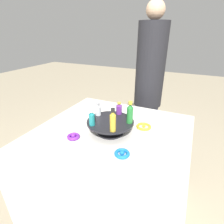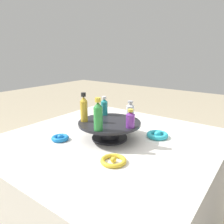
% 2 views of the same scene
% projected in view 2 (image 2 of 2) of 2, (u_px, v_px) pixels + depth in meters
% --- Properties ---
extents(party_table, '(1.02, 1.02, 0.80)m').
position_uv_depth(party_table, '(110.00, 205.00, 1.21)').
color(party_table, silver).
rests_on(party_table, ground_plane).
extents(display_stand, '(0.31, 0.31, 0.09)m').
position_uv_depth(display_stand, '(109.00, 127.00, 1.09)').
color(display_stand, black).
rests_on(display_stand, party_table).
extents(bottle_clear, '(0.04, 0.04, 0.09)m').
position_uv_depth(bottle_clear, '(130.00, 110.00, 1.13)').
color(bottle_clear, silver).
rests_on(bottle_clear, display_stand).
extents(bottle_teal, '(0.04, 0.04, 0.10)m').
position_uv_depth(bottle_teal, '(104.00, 106.00, 1.18)').
color(bottle_teal, teal).
rests_on(bottle_teal, display_stand).
extents(bottle_gold, '(0.04, 0.04, 0.14)m').
position_uv_depth(bottle_gold, '(84.00, 108.00, 1.07)').
color(bottle_gold, gold).
rests_on(bottle_gold, display_stand).
extents(bottle_green, '(0.04, 0.04, 0.15)m').
position_uv_depth(bottle_green, '(98.00, 115.00, 0.95)').
color(bottle_green, '#288438').
rests_on(bottle_green, display_stand).
extents(bottle_purple, '(0.04, 0.04, 0.09)m').
position_uv_depth(bottle_purple, '(130.00, 119.00, 0.99)').
color(bottle_purple, '#702D93').
rests_on(bottle_purple, display_stand).
extents(ribbon_bow_gold, '(0.10, 0.10, 0.02)m').
position_uv_depth(ribbon_bow_gold, '(113.00, 161.00, 0.86)').
color(ribbon_bow_gold, gold).
rests_on(ribbon_bow_gold, party_table).
extents(ribbon_bow_teal, '(0.11, 0.11, 0.03)m').
position_uv_depth(ribbon_bow_teal, '(157.00, 135.00, 1.12)').
color(ribbon_bow_teal, '#2DB7CC').
rests_on(ribbon_bow_teal, party_table).
extents(ribbon_bow_purple, '(0.08, 0.08, 0.03)m').
position_uv_depth(ribbon_bow_purple, '(107.00, 121.00, 1.34)').
color(ribbon_bow_purple, purple).
rests_on(ribbon_bow_purple, party_table).
extents(ribbon_bow_blue, '(0.09, 0.09, 0.03)m').
position_uv_depth(ribbon_bow_blue, '(60.00, 138.00, 1.08)').
color(ribbon_bow_blue, blue).
rests_on(ribbon_bow_blue, party_table).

